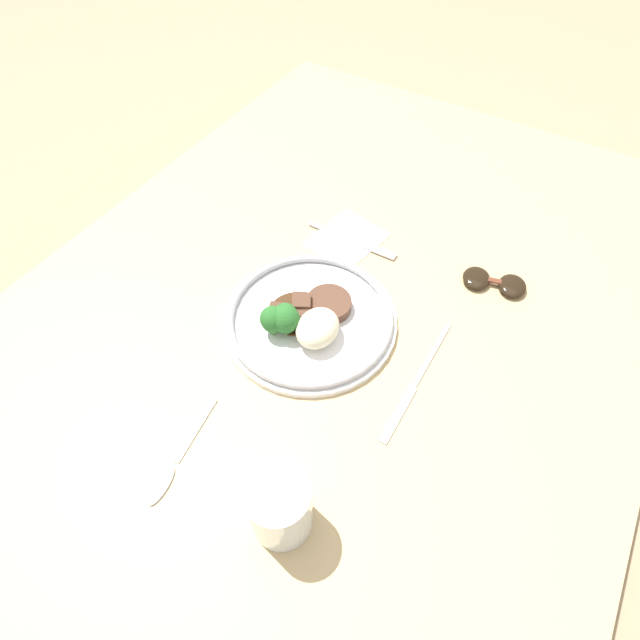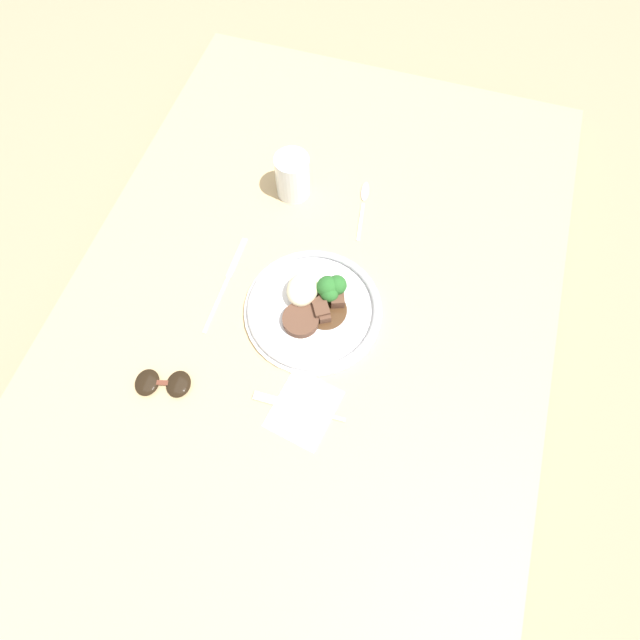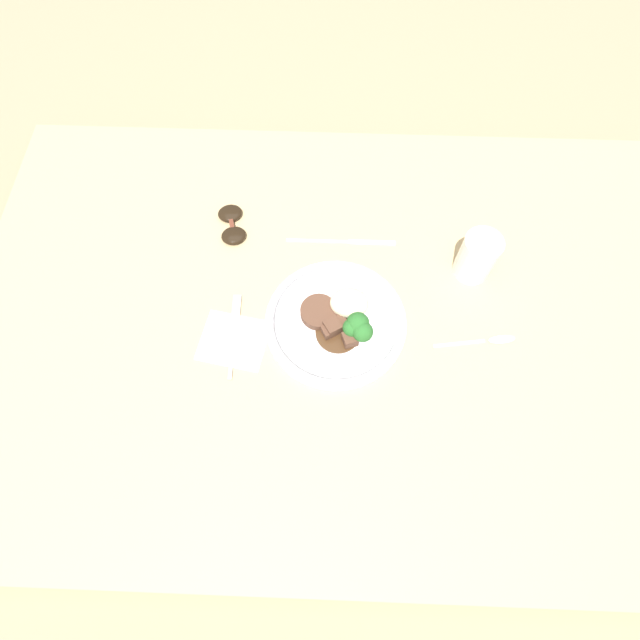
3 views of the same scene
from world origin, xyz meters
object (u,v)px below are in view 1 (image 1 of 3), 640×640
Objects in this scene: juice_glass at (280,509)px; spoon at (171,471)px; knife at (416,384)px; sunglasses at (494,282)px; plate at (307,318)px; fork at (360,243)px.

juice_glass reaches higher than spoon.
juice_glass is 0.27m from knife.
knife is 0.24m from sunglasses.
sunglasses reaches higher than spoon.
plate is at bearing 166.89° from spoon.
juice_glass is at bearing -73.87° from fork.
knife is at bearing 167.12° from juice_glass.
fork reaches higher than knife.
knife is at bearing -47.01° from fork.
juice_glass is 0.58× the size of fork.
plate is 1.19× the size of knife.
sunglasses is (-0.23, 0.22, -0.01)m from plate.
sunglasses is at bearing 172.58° from knife.
plate is 2.69× the size of juice_glass.
fork is at bearing -96.45° from sunglasses.
fork is at bearing -162.53° from juice_glass.
spoon is at bearing -39.11° from sunglasses.
plate is at bearing -92.96° from knife.
juice_glass is at bearing 26.33° from plate.
plate is 1.70× the size of spoon.
juice_glass is 0.63× the size of spoon.
sunglasses is at bearing 169.78° from juice_glass.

